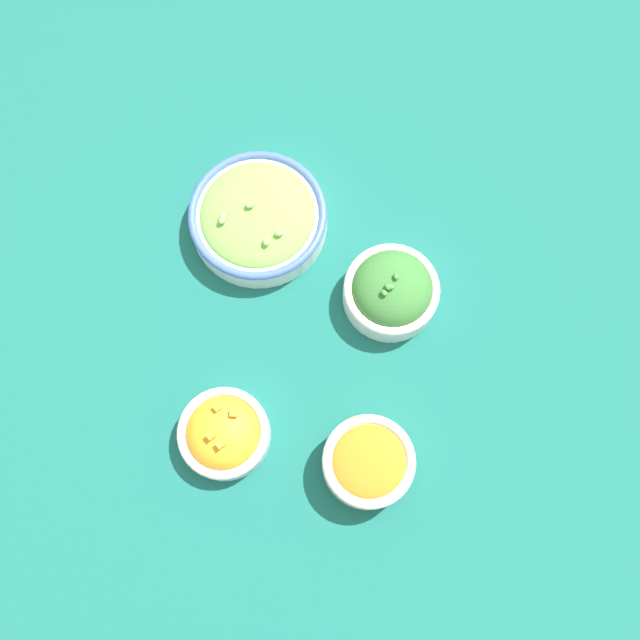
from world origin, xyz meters
TOP-DOWN VIEW (x-y plane):
  - ground_plane at (0.00, 0.00)m, footprint 3.00×3.00m
  - bowl_lettuce at (0.16, 0.07)m, footprint 0.20×0.20m
  - bowl_carrots at (-0.20, -0.04)m, footprint 0.12×0.12m
  - bowl_broccoli at (0.03, -0.10)m, footprint 0.13×0.13m
  - bowl_squash at (-0.14, 0.15)m, footprint 0.12×0.12m

SIDE VIEW (x-z plane):
  - ground_plane at x=0.00m, z-range 0.00..0.00m
  - bowl_squash at x=-0.14m, z-range -0.01..0.06m
  - bowl_lettuce at x=0.16m, z-range 0.00..0.06m
  - bowl_broccoli at x=0.03m, z-range -0.01..0.07m
  - bowl_carrots at x=-0.20m, z-range 0.00..0.06m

